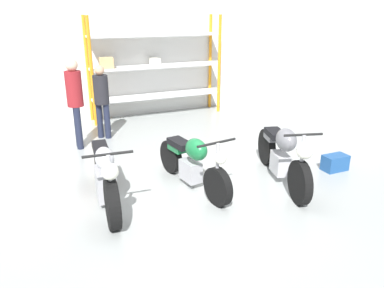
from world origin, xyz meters
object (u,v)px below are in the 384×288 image
object	(u,v)px
motorcycle_grey	(283,154)
person_browsing	(75,96)
motorcycle_silver	(105,176)
shelving_rack	(152,65)
toolbox	(335,163)
person_near_rack	(101,96)
motorcycle_green	(192,162)

from	to	relation	value
motorcycle_grey	person_browsing	world-z (taller)	person_browsing
person_browsing	motorcycle_silver	bearing A→B (deg)	92.64
motorcycle_silver	shelving_rack	bearing A→B (deg)	158.35
shelving_rack	toolbox	xyz separation A→B (m)	(1.81, -4.78, -1.22)
person_near_rack	toolbox	world-z (taller)	person_near_rack
shelving_rack	toolbox	world-z (taller)	shelving_rack
motorcycle_green	person_near_rack	world-z (taller)	person_near_rack
motorcycle_silver	motorcycle_grey	bearing A→B (deg)	86.12
motorcycle_silver	person_browsing	size ratio (longest dim) A/B	1.12
shelving_rack	motorcycle_grey	distance (m)	4.91
motorcycle_grey	person_browsing	distance (m)	4.20
shelving_rack	motorcycle_green	xyz separation A→B (m)	(-0.79, -4.37, -0.93)
shelving_rack	person_near_rack	size ratio (longest dim) A/B	2.17
motorcycle_silver	toolbox	world-z (taller)	motorcycle_silver
motorcycle_silver	motorcycle_grey	size ratio (longest dim) A/B	0.96
shelving_rack	motorcycle_grey	xyz separation A→B (m)	(0.64, -4.79, -0.87)
motorcycle_grey	motorcycle_green	bearing A→B (deg)	-90.07
toolbox	motorcycle_silver	bearing A→B (deg)	174.02
shelving_rack	toolbox	distance (m)	5.26
motorcycle_green	person_browsing	world-z (taller)	person_browsing
toolbox	motorcycle_grey	bearing A→B (deg)	-179.63
shelving_rack	person_near_rack	world-z (taller)	shelving_rack
shelving_rack	motorcycle_green	world-z (taller)	shelving_rack
motorcycle_silver	person_browsing	world-z (taller)	person_browsing
motorcycle_silver	motorcycle_grey	world-z (taller)	motorcycle_grey
person_browsing	toolbox	xyz separation A→B (m)	(3.99, -3.04, -0.94)
motorcycle_green	person_near_rack	bearing A→B (deg)	-173.77
shelving_rack	person_browsing	world-z (taller)	shelving_rack
shelving_rack	motorcycle_silver	world-z (taller)	shelving_rack
shelving_rack	motorcycle_silver	bearing A→B (deg)	-116.36
shelving_rack	person_near_rack	bearing A→B (deg)	-140.39
motorcycle_silver	toolbox	distance (m)	4.00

